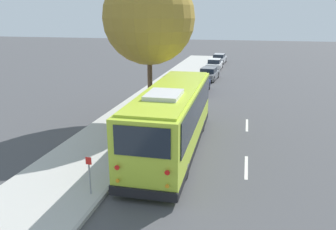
{
  "coord_description": "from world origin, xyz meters",
  "views": [
    {
      "loc": [
        -14.31,
        -3.07,
        6.44
      ],
      "look_at": [
        2.17,
        0.83,
        1.3
      ],
      "focal_mm": 35.0,
      "sensor_mm": 36.0,
      "label": 1
    }
  ],
  "objects_px": {
    "parked_sedan_white": "(215,64)",
    "fire_hydrant": "(166,102)",
    "parked_sedan_silver": "(219,59)",
    "sign_post_far": "(111,159)",
    "parked_sedan_gray": "(209,74)",
    "parked_sedan_navy": "(199,85)",
    "shuttle_bus": "(173,116)",
    "sign_post_near": "(90,175)",
    "street_tree": "(150,12)"
  },
  "relations": [
    {
      "from": "parked_sedan_white",
      "to": "fire_hydrant",
      "type": "distance_m",
      "value": 19.33
    },
    {
      "from": "parked_sedan_silver",
      "to": "fire_hydrant",
      "type": "height_order",
      "value": "parked_sedan_silver"
    },
    {
      "from": "sign_post_far",
      "to": "parked_sedan_gray",
      "type": "bearing_deg",
      "value": -3.97
    },
    {
      "from": "parked_sedan_navy",
      "to": "parked_sedan_silver",
      "type": "distance_m",
      "value": 19.0
    },
    {
      "from": "parked_sedan_silver",
      "to": "sign_post_far",
      "type": "bearing_deg",
      "value": -178.95
    },
    {
      "from": "fire_hydrant",
      "to": "shuttle_bus",
      "type": "bearing_deg",
      "value": -164.06
    },
    {
      "from": "parked_sedan_navy",
      "to": "fire_hydrant",
      "type": "distance_m",
      "value": 6.13
    },
    {
      "from": "shuttle_bus",
      "to": "parked_sedan_white",
      "type": "height_order",
      "value": "shuttle_bus"
    },
    {
      "from": "parked_sedan_white",
      "to": "sign_post_near",
      "type": "xyz_separation_m",
      "value": [
        -31.51,
        1.47,
        0.29
      ]
    },
    {
      "from": "street_tree",
      "to": "parked_sedan_silver",
      "type": "bearing_deg",
      "value": -4.45
    },
    {
      "from": "shuttle_bus",
      "to": "parked_sedan_silver",
      "type": "height_order",
      "value": "shuttle_bus"
    },
    {
      "from": "parked_sedan_silver",
      "to": "street_tree",
      "type": "distance_m",
      "value": 27.97
    },
    {
      "from": "fire_hydrant",
      "to": "parked_sedan_navy",
      "type": "bearing_deg",
      "value": -13.79
    },
    {
      "from": "parked_sedan_silver",
      "to": "fire_hydrant",
      "type": "relative_size",
      "value": 5.8
    },
    {
      "from": "shuttle_bus",
      "to": "sign_post_near",
      "type": "relative_size",
      "value": 7.17
    },
    {
      "from": "street_tree",
      "to": "fire_hydrant",
      "type": "distance_m",
      "value": 6.56
    },
    {
      "from": "parked_sedan_silver",
      "to": "sign_post_near",
      "type": "relative_size",
      "value": 3.2
    },
    {
      "from": "sign_post_far",
      "to": "fire_hydrant",
      "type": "height_order",
      "value": "sign_post_far"
    },
    {
      "from": "fire_hydrant",
      "to": "sign_post_near",
      "type": "bearing_deg",
      "value": -179.56
    },
    {
      "from": "sign_post_far",
      "to": "street_tree",
      "type": "bearing_deg",
      "value": 4.05
    },
    {
      "from": "parked_sedan_gray",
      "to": "sign_post_far",
      "type": "distance_m",
      "value": 22.44
    },
    {
      "from": "shuttle_bus",
      "to": "street_tree",
      "type": "relative_size",
      "value": 1.08
    },
    {
      "from": "parked_sedan_navy",
      "to": "parked_sedan_white",
      "type": "distance_m",
      "value": 13.32
    },
    {
      "from": "parked_sedan_white",
      "to": "fire_hydrant",
      "type": "height_order",
      "value": "parked_sedan_white"
    },
    {
      "from": "parked_sedan_gray",
      "to": "street_tree",
      "type": "height_order",
      "value": "street_tree"
    },
    {
      "from": "parked_sedan_white",
      "to": "parked_sedan_silver",
      "type": "relative_size",
      "value": 0.92
    },
    {
      "from": "street_tree",
      "to": "fire_hydrant",
      "type": "bearing_deg",
      "value": -11.77
    },
    {
      "from": "parked_sedan_navy",
      "to": "parked_sedan_white",
      "type": "relative_size",
      "value": 0.99
    },
    {
      "from": "parked_sedan_white",
      "to": "street_tree",
      "type": "distance_m",
      "value": 22.48
    },
    {
      "from": "shuttle_bus",
      "to": "parked_sedan_navy",
      "type": "height_order",
      "value": "shuttle_bus"
    },
    {
      "from": "shuttle_bus",
      "to": "parked_sedan_white",
      "type": "distance_m",
      "value": 26.39
    },
    {
      "from": "parked_sedan_silver",
      "to": "sign_post_near",
      "type": "xyz_separation_m",
      "value": [
        -37.19,
        1.55,
        0.29
      ]
    },
    {
      "from": "shuttle_bus",
      "to": "fire_hydrant",
      "type": "bearing_deg",
      "value": 15.06
    },
    {
      "from": "street_tree",
      "to": "sign_post_near",
      "type": "xyz_separation_m",
      "value": [
        -9.96,
        -0.57,
        -5.78
      ]
    },
    {
      "from": "sign_post_near",
      "to": "fire_hydrant",
      "type": "relative_size",
      "value": 1.81
    },
    {
      "from": "parked_sedan_silver",
      "to": "fire_hydrant",
      "type": "bearing_deg",
      "value": 179.79
    },
    {
      "from": "parked_sedan_gray",
      "to": "sign_post_near",
      "type": "relative_size",
      "value": 2.97
    },
    {
      "from": "parked_sedan_gray",
      "to": "fire_hydrant",
      "type": "bearing_deg",
      "value": 177.19
    },
    {
      "from": "sign_post_far",
      "to": "parked_sedan_silver",
      "type": "bearing_deg",
      "value": -2.52
    },
    {
      "from": "street_tree",
      "to": "sign_post_far",
      "type": "height_order",
      "value": "street_tree"
    },
    {
      "from": "parked_sedan_white",
      "to": "sign_post_far",
      "type": "bearing_deg",
      "value": 179.34
    },
    {
      "from": "parked_sedan_silver",
      "to": "street_tree",
      "type": "relative_size",
      "value": 0.48
    },
    {
      "from": "shuttle_bus",
      "to": "parked_sedan_navy",
      "type": "xyz_separation_m",
      "value": [
        13.05,
        0.57,
        -1.16
      ]
    },
    {
      "from": "parked_sedan_white",
      "to": "parked_sedan_gray",
      "type": "bearing_deg",
      "value": -177.16
    },
    {
      "from": "sign_post_near",
      "to": "sign_post_far",
      "type": "relative_size",
      "value": 1.38
    },
    {
      "from": "sign_post_far",
      "to": "sign_post_near",
      "type": "bearing_deg",
      "value": 180.0
    },
    {
      "from": "parked_sedan_navy",
      "to": "sign_post_far",
      "type": "xyz_separation_m",
      "value": [
        -16.27,
        1.37,
        0.06
      ]
    },
    {
      "from": "parked_sedan_navy",
      "to": "parked_sedan_white",
      "type": "bearing_deg",
      "value": -0.55
    },
    {
      "from": "street_tree",
      "to": "parked_sedan_gray",
      "type": "bearing_deg",
      "value": -8.42
    },
    {
      "from": "sign_post_near",
      "to": "street_tree",
      "type": "bearing_deg",
      "value": 3.27
    }
  ]
}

